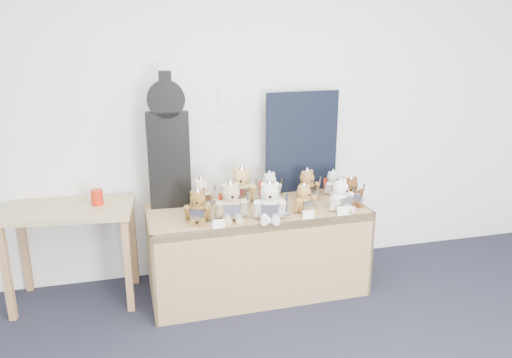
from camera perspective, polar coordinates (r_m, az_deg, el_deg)
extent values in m
plane|color=white|center=(4.06, -3.18, 7.50)|extent=(6.00, 0.00, 6.00)
cube|color=white|center=(4.04, -2.89, 8.77)|extent=(0.21, 0.00, 0.30)
cube|color=#8A6746|center=(3.84, 0.08, -3.71)|extent=(1.67, 0.72, 0.06)
cube|color=#8A6746|center=(3.67, 1.49, -10.11)|extent=(1.66, 0.05, 0.69)
cube|color=#8A6746|center=(3.84, -11.92, -9.17)|extent=(0.03, 0.69, 0.69)
cube|color=#8A6746|center=(4.23, 10.90, -6.60)|extent=(0.03, 0.69, 0.69)
cube|color=#93844F|center=(3.89, -20.61, -3.31)|extent=(0.96, 0.60, 0.04)
cube|color=#9A6842|center=(3.96, -26.60, -9.70)|extent=(0.05, 0.05, 0.72)
cube|color=#9A6842|center=(4.33, -24.94, -7.22)|extent=(0.05, 0.05, 0.72)
cube|color=#9A6842|center=(3.78, -14.41, -9.62)|extent=(0.05, 0.05, 0.72)
cube|color=#9A6842|center=(4.16, -13.86, -7.02)|extent=(0.05, 0.05, 0.72)
cube|color=black|center=(3.80, -9.89, 2.12)|extent=(0.32, 0.11, 0.73)
cylinder|color=black|center=(3.71, -10.25, 8.98)|extent=(0.28, 0.11, 0.28)
cube|color=black|center=(3.70, -10.34, 10.66)|extent=(0.10, 0.09, 0.18)
cube|color=black|center=(4.13, 5.27, 4.20)|extent=(0.63, 0.06, 0.83)
cylinder|color=red|center=(3.85, -17.71, -1.99)|extent=(0.09, 0.09, 0.12)
ellipsoid|color=brown|center=(3.57, -6.60, -3.82)|extent=(0.18, 0.17, 0.15)
sphere|color=brown|center=(3.53, -6.66, -2.25)|extent=(0.11, 0.11, 0.11)
cylinder|color=brown|center=(3.49, -6.76, -2.65)|extent=(0.05, 0.04, 0.05)
sphere|color=black|center=(3.47, -6.80, -2.74)|extent=(0.02, 0.02, 0.02)
sphere|color=brown|center=(3.52, -7.28, -1.57)|extent=(0.04, 0.04, 0.04)
sphere|color=brown|center=(3.51, -6.09, -1.58)|extent=(0.04, 0.04, 0.04)
cylinder|color=brown|center=(3.56, -7.83, -3.80)|extent=(0.06, 0.09, 0.12)
cylinder|color=brown|center=(3.54, -5.47, -3.84)|extent=(0.06, 0.09, 0.12)
cylinder|color=brown|center=(3.54, -7.26, -4.79)|extent=(0.07, 0.11, 0.05)
cylinder|color=brown|center=(3.53, -6.14, -4.82)|extent=(0.07, 0.11, 0.05)
cube|color=silver|center=(3.51, -6.74, -4.11)|extent=(0.10, 0.04, 0.09)
cone|color=silver|center=(3.51, -6.69, -1.51)|extent=(0.10, 0.10, 0.07)
cube|color=silver|center=(3.51, -5.12, -3.56)|extent=(0.02, 0.04, 0.16)
cube|color=silver|center=(3.54, -5.10, -4.50)|extent=(0.05, 0.02, 0.01)
ellipsoid|color=tan|center=(3.59, -2.91, -3.39)|extent=(0.18, 0.16, 0.18)
sphere|color=tan|center=(3.55, -2.94, -1.54)|extent=(0.13, 0.13, 0.13)
cylinder|color=tan|center=(3.50, -2.76, -1.98)|extent=(0.06, 0.03, 0.06)
sphere|color=black|center=(3.48, -2.70, -2.09)|extent=(0.02, 0.02, 0.02)
sphere|color=tan|center=(3.52, -3.65, -0.78)|extent=(0.04, 0.04, 0.04)
sphere|color=tan|center=(3.54, -2.26, -0.68)|extent=(0.04, 0.04, 0.04)
cylinder|color=tan|center=(3.55, -4.23, -3.49)|extent=(0.05, 0.10, 0.14)
cylinder|color=tan|center=(3.58, -1.48, -3.27)|extent=(0.05, 0.10, 0.14)
cylinder|color=tan|center=(3.54, -3.36, -4.59)|extent=(0.06, 0.12, 0.05)
cylinder|color=tan|center=(3.55, -2.05, -4.48)|extent=(0.06, 0.12, 0.05)
cube|color=silver|center=(3.52, -2.69, -3.72)|extent=(0.12, 0.02, 0.10)
cone|color=silver|center=(3.53, -2.96, -0.66)|extent=(0.11, 0.11, 0.09)
cube|color=silver|center=(3.56, -1.00, -2.89)|extent=(0.02, 0.05, 0.19)
cube|color=silver|center=(3.59, -0.99, -3.99)|extent=(0.06, 0.01, 0.01)
cube|color=#B32B14|center=(3.65, -3.12, -2.82)|extent=(0.15, 0.04, 0.16)
ellipsoid|color=silver|center=(3.58, 1.54, -3.39)|extent=(0.22, 0.20, 0.19)
sphere|color=silver|center=(3.54, 1.55, -1.49)|extent=(0.14, 0.14, 0.14)
cylinder|color=silver|center=(3.49, 1.62, -1.96)|extent=(0.06, 0.04, 0.06)
sphere|color=black|center=(3.47, 1.64, -2.07)|extent=(0.02, 0.02, 0.02)
sphere|color=silver|center=(3.52, 0.84, -0.68)|extent=(0.04, 0.04, 0.04)
sphere|color=silver|center=(3.52, 2.29, -0.66)|extent=(0.04, 0.04, 0.04)
cylinder|color=silver|center=(3.55, 0.13, -3.41)|extent=(0.07, 0.11, 0.14)
cylinder|color=silver|center=(3.56, 3.00, -3.36)|extent=(0.07, 0.11, 0.14)
cylinder|color=silver|center=(3.53, 0.92, -4.59)|extent=(0.08, 0.13, 0.06)
cylinder|color=silver|center=(3.54, 2.28, -4.56)|extent=(0.08, 0.13, 0.06)
cube|color=silver|center=(3.51, 1.62, -3.74)|extent=(0.12, 0.05, 0.10)
cone|color=silver|center=(3.52, 1.56, -0.59)|extent=(0.12, 0.12, 0.09)
cube|color=silver|center=(3.54, 3.48, -3.01)|extent=(0.02, 0.05, 0.20)
cube|color=silver|center=(3.57, 3.45, -4.14)|extent=(0.06, 0.02, 0.01)
ellipsoid|color=olive|center=(3.74, 5.45, -2.86)|extent=(0.18, 0.16, 0.14)
sphere|color=olive|center=(3.71, 5.49, -1.46)|extent=(0.11, 0.11, 0.11)
cylinder|color=olive|center=(3.68, 5.93, -1.76)|extent=(0.05, 0.04, 0.04)
sphere|color=black|center=(3.67, 6.08, -1.83)|extent=(0.02, 0.02, 0.02)
sphere|color=olive|center=(3.68, 5.10, -0.95)|extent=(0.03, 0.03, 0.03)
sphere|color=olive|center=(3.72, 5.92, -0.77)|extent=(0.03, 0.03, 0.03)
cylinder|color=olive|center=(3.68, 4.80, -3.03)|extent=(0.06, 0.09, 0.11)
cylinder|color=olive|center=(3.77, 6.44, -2.63)|extent=(0.06, 0.09, 0.11)
cylinder|color=olive|center=(3.70, 5.53, -3.77)|extent=(0.07, 0.10, 0.04)
cylinder|color=olive|center=(3.74, 6.31, -3.57)|extent=(0.07, 0.10, 0.04)
cube|color=silver|center=(3.70, 6.00, -3.05)|extent=(0.09, 0.05, 0.08)
cone|color=silver|center=(3.69, 5.51, -0.80)|extent=(0.09, 0.09, 0.07)
cube|color=silver|center=(3.76, 6.81, -2.31)|extent=(0.02, 0.04, 0.15)
cube|color=silver|center=(3.78, 6.78, -3.13)|extent=(0.04, 0.02, 0.01)
ellipsoid|color=white|center=(3.81, 9.53, -2.52)|extent=(0.20, 0.19, 0.16)
sphere|color=white|center=(3.78, 9.61, -0.99)|extent=(0.12, 0.12, 0.12)
cylinder|color=white|center=(3.75, 10.17, -1.30)|extent=(0.06, 0.04, 0.05)
sphere|color=black|center=(3.74, 10.37, -1.37)|extent=(0.02, 0.02, 0.02)
sphere|color=white|center=(3.74, 9.25, -0.43)|extent=(0.04, 0.04, 0.04)
sphere|color=white|center=(3.79, 10.04, -0.22)|extent=(0.04, 0.04, 0.04)
cylinder|color=white|center=(3.74, 8.98, -2.74)|extent=(0.08, 0.10, 0.12)
cylinder|color=white|center=(3.85, 10.52, -2.25)|extent=(0.08, 0.10, 0.12)
cylinder|color=white|center=(3.77, 9.76, -3.52)|extent=(0.09, 0.11, 0.05)
cylinder|color=white|center=(3.82, 10.49, -3.27)|extent=(0.09, 0.11, 0.05)
cube|color=silver|center=(3.77, 10.24, -2.71)|extent=(0.10, 0.06, 0.09)
cone|color=silver|center=(3.76, 9.65, -0.26)|extent=(0.10, 0.10, 0.08)
cube|color=silver|center=(3.85, 10.91, -1.88)|extent=(0.03, 0.04, 0.17)
cube|color=silver|center=(3.87, 10.86, -2.78)|extent=(0.05, 0.03, 0.01)
ellipsoid|color=#51321B|center=(3.93, 10.69, -2.04)|extent=(0.17, 0.16, 0.15)
sphere|color=#51321B|center=(3.90, 10.77, -0.64)|extent=(0.11, 0.11, 0.11)
cylinder|color=#51321B|center=(3.87, 11.18, -0.95)|extent=(0.05, 0.03, 0.05)
sphere|color=black|center=(3.85, 11.33, -1.01)|extent=(0.02, 0.02, 0.02)
sphere|color=#51321B|center=(3.87, 10.38, -0.10)|extent=(0.04, 0.04, 0.04)
sphere|color=#51321B|center=(3.91, 11.24, 0.04)|extent=(0.04, 0.04, 0.04)
cylinder|color=#51321B|center=(3.87, 10.01, -2.17)|extent=(0.06, 0.09, 0.11)
cylinder|color=#51321B|center=(3.96, 11.70, -1.87)|extent=(0.06, 0.09, 0.11)
cylinder|color=#51321B|center=(3.89, 10.71, -2.94)|extent=(0.06, 0.11, 0.05)
cylinder|color=#51321B|center=(3.92, 11.52, -2.79)|extent=(0.06, 0.11, 0.05)
cube|color=silver|center=(3.88, 11.21, -2.24)|extent=(0.10, 0.04, 0.08)
cone|color=silver|center=(3.89, 10.81, 0.02)|extent=(0.09, 0.09, 0.07)
cube|color=silver|center=(3.95, 12.08, -1.55)|extent=(0.02, 0.04, 0.16)
cube|color=silver|center=(3.97, 12.03, -2.38)|extent=(0.05, 0.01, 0.01)
ellipsoid|color=beige|center=(3.85, -6.24, -2.23)|extent=(0.17, 0.16, 0.15)
sphere|color=beige|center=(3.82, -6.29, -0.78)|extent=(0.11, 0.11, 0.11)
cylinder|color=beige|center=(3.78, -6.05, -1.11)|extent=(0.05, 0.03, 0.05)
sphere|color=black|center=(3.76, -5.97, -1.18)|extent=(0.02, 0.02, 0.02)
sphere|color=beige|center=(3.79, -6.83, -0.22)|extent=(0.04, 0.04, 0.04)
sphere|color=beige|center=(3.82, -5.79, -0.09)|extent=(0.04, 0.04, 0.04)
cylinder|color=beige|center=(3.81, -7.19, -2.35)|extent=(0.06, 0.09, 0.12)
cylinder|color=beige|center=(3.85, -5.13, -2.07)|extent=(0.06, 0.09, 0.12)
cylinder|color=beige|center=(3.81, -6.45, -3.16)|extent=(0.06, 0.11, 0.05)
cylinder|color=beige|center=(3.83, -5.47, -3.02)|extent=(0.06, 0.11, 0.05)
cube|color=silver|center=(3.80, -5.95, -2.45)|extent=(0.10, 0.03, 0.08)
cone|color=silver|center=(3.80, -6.31, -0.10)|extent=(0.10, 0.10, 0.07)
cube|color=silver|center=(3.84, -4.76, -1.75)|extent=(0.02, 0.04, 0.16)
cube|color=silver|center=(3.86, -4.74, -2.61)|extent=(0.05, 0.01, 0.01)
ellipsoid|color=tan|center=(3.93, -1.62, -1.52)|extent=(0.23, 0.21, 0.19)
sphere|color=tan|center=(3.89, -1.63, 0.24)|extent=(0.14, 0.14, 0.14)
cylinder|color=tan|center=(3.84, -1.71, -0.16)|extent=(0.06, 0.05, 0.06)
sphere|color=black|center=(3.82, -1.74, -0.25)|extent=(0.02, 0.02, 0.02)
sphere|color=tan|center=(3.88, -2.30, 1.01)|extent=(0.04, 0.04, 0.04)
sphere|color=tan|center=(3.87, -0.98, 0.99)|extent=(0.04, 0.04, 0.04)
cylinder|color=tan|center=(3.91, -2.95, -1.47)|extent=(0.08, 0.11, 0.14)
cylinder|color=tan|center=(3.90, -0.34, -1.52)|extent=(0.08, 0.11, 0.14)
cylinder|color=tan|center=(3.89, -2.32, -2.56)|extent=(0.09, 0.13, 0.06)
cylinder|color=tan|center=(3.88, -1.08, -2.59)|extent=(0.09, 0.13, 0.06)
cube|color=silver|center=(3.86, -1.72, -1.79)|extent=(0.12, 0.06, 0.10)
cone|color=silver|center=(3.87, -1.64, 1.07)|extent=(0.12, 0.12, 0.09)
cube|color=silver|center=(3.87, 0.06, -1.20)|extent=(0.03, 0.05, 0.20)
cube|color=silver|center=(3.90, 0.06, -2.25)|extent=(0.06, 0.02, 0.01)
ellipsoid|color=beige|center=(3.99, 1.52, -1.47)|extent=(0.19, 0.17, 0.15)
sphere|color=beige|center=(3.96, 1.53, -0.09)|extent=(0.11, 0.11, 0.11)
cylinder|color=beige|center=(3.92, 1.94, -0.37)|extent=(0.05, 0.04, 0.05)
sphere|color=black|center=(3.91, 2.09, -0.43)|extent=(0.02, 0.02, 0.02)
sphere|color=beige|center=(3.92, 1.12, 0.41)|extent=(0.04, 0.04, 0.04)
sphere|color=beige|center=(3.97, 1.95, 0.59)|extent=(0.04, 0.04, 0.04)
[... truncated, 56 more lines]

